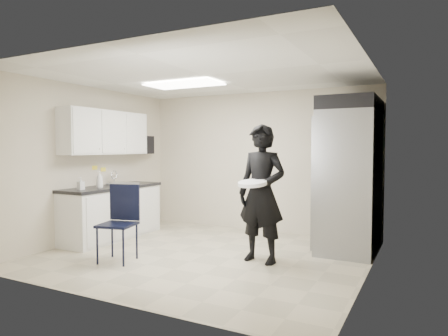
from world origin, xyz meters
The scene contains 21 objects.
floor centered at (0.00, 0.00, 0.00)m, with size 4.50×4.50×0.00m, color #B1A68B.
ceiling centered at (0.00, 0.00, 2.60)m, with size 4.50×4.50×0.00m, color silver.
back_wall centered at (0.00, 2.00, 1.30)m, with size 4.50×4.50×0.00m, color beige.
left_wall centered at (-2.25, 0.00, 1.30)m, with size 4.00×4.00×0.00m, color beige.
right_wall centered at (2.25, 0.00, 1.30)m, with size 4.00×4.00×0.00m, color beige.
ceiling_panel centered at (-0.60, 0.40, 2.57)m, with size 1.20×0.60×0.02m, color white.
lower_counter centered at (-1.95, 0.20, 0.43)m, with size 0.60×1.90×0.86m, color silver.
countertop centered at (-1.95, 0.20, 0.89)m, with size 0.64×1.95×0.05m, color black.
sink centered at (-1.93, 0.45, 0.87)m, with size 0.42×0.40×0.14m, color gray.
faucet centered at (-2.13, 0.45, 1.02)m, with size 0.02×0.02×0.24m, color silver.
upper_cabinets centered at (-2.08, 0.20, 1.83)m, with size 0.35×1.80×0.75m, color silver.
towel_dispenser centered at (-2.14, 1.35, 1.62)m, with size 0.22×0.30×0.35m, color black.
notice_sticker_left centered at (-2.24, 0.10, 1.22)m, with size 0.00×0.12×0.07m, color yellow.
notice_sticker_right centered at (-2.24, 0.30, 1.18)m, with size 0.00×0.12×0.07m, color yellow.
commercial_fridge centered at (1.83, 1.27, 1.05)m, with size 0.80×1.35×2.10m, color gray.
fridge_compressor centered at (1.83, 1.27, 2.20)m, with size 0.80×1.35×0.20m, color black.
folding_chair centered at (-0.89, -0.85, 0.51)m, with size 0.45×0.45×1.02m, color black.
man_tuxedo centered at (0.87, 0.05, 0.94)m, with size 0.69×0.46×1.88m, color black.
bucket_lid centered at (0.84, -0.20, 1.10)m, with size 0.38×0.38×0.05m, color silver.
soap_bottle_a centered at (-1.83, -0.21, 1.05)m, with size 0.11×0.11×0.28m, color white.
soap_bottle_b centered at (-1.93, -0.51, 1.01)m, with size 0.09×0.09×0.20m, color #A8AAB4.
Camera 1 is at (2.89, -4.99, 1.57)m, focal length 32.00 mm.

